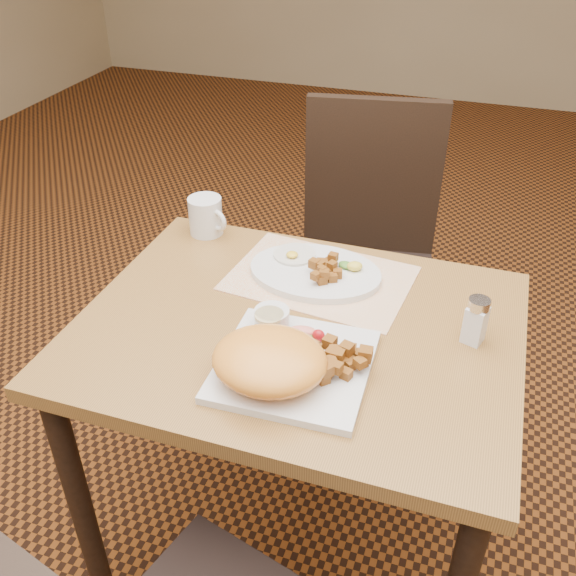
{
  "coord_description": "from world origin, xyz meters",
  "views": [
    {
      "loc": [
        0.31,
        -1.0,
        1.55
      ],
      "look_at": [
        -0.03,
        0.02,
        0.82
      ],
      "focal_mm": 40.0,
      "sensor_mm": 36.0,
      "label": 1
    }
  ],
  "objects_px": {
    "plate_oval": "(315,272)",
    "table": "(297,365)",
    "salt_shaker": "(476,320)",
    "chair_far": "(367,246)",
    "plate_square": "(294,366)",
    "coffee_mug": "(206,216)"
  },
  "relations": [
    {
      "from": "table",
      "to": "salt_shaker",
      "type": "height_order",
      "value": "salt_shaker"
    },
    {
      "from": "table",
      "to": "plate_oval",
      "type": "distance_m",
      "value": 0.22
    },
    {
      "from": "table",
      "to": "salt_shaker",
      "type": "relative_size",
      "value": 9.0
    },
    {
      "from": "plate_square",
      "to": "plate_oval",
      "type": "height_order",
      "value": "plate_oval"
    },
    {
      "from": "plate_square",
      "to": "salt_shaker",
      "type": "bearing_deg",
      "value": 31.89
    },
    {
      "from": "plate_oval",
      "to": "chair_far",
      "type": "bearing_deg",
      "value": 88.12
    },
    {
      "from": "chair_far",
      "to": "salt_shaker",
      "type": "relative_size",
      "value": 9.7
    },
    {
      "from": "plate_square",
      "to": "plate_oval",
      "type": "relative_size",
      "value": 0.92
    },
    {
      "from": "chair_far",
      "to": "plate_oval",
      "type": "xyz_separation_m",
      "value": [
        -0.02,
        -0.53,
        0.22
      ]
    },
    {
      "from": "plate_square",
      "to": "salt_shaker",
      "type": "relative_size",
      "value": 2.8
    },
    {
      "from": "table",
      "to": "plate_square",
      "type": "bearing_deg",
      "value": -75.06
    },
    {
      "from": "plate_oval",
      "to": "table",
      "type": "bearing_deg",
      "value": -84.57
    },
    {
      "from": "chair_far",
      "to": "plate_square",
      "type": "distance_m",
      "value": 0.88
    },
    {
      "from": "plate_square",
      "to": "table",
      "type": "bearing_deg",
      "value": 104.94
    },
    {
      "from": "plate_oval",
      "to": "coffee_mug",
      "type": "bearing_deg",
      "value": 161.14
    },
    {
      "from": "table",
      "to": "chair_far",
      "type": "distance_m",
      "value": 0.72
    },
    {
      "from": "table",
      "to": "coffee_mug",
      "type": "xyz_separation_m",
      "value": [
        -0.34,
        0.3,
        0.16
      ]
    },
    {
      "from": "plate_oval",
      "to": "salt_shaker",
      "type": "xyz_separation_m",
      "value": [
        0.36,
        -0.13,
        0.04
      ]
    },
    {
      "from": "table",
      "to": "salt_shaker",
      "type": "distance_m",
      "value": 0.39
    },
    {
      "from": "chair_far",
      "to": "plate_square",
      "type": "bearing_deg",
      "value": 82.97
    },
    {
      "from": "plate_oval",
      "to": "salt_shaker",
      "type": "distance_m",
      "value": 0.39
    },
    {
      "from": "chair_far",
      "to": "plate_square",
      "type": "height_order",
      "value": "chair_far"
    }
  ]
}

